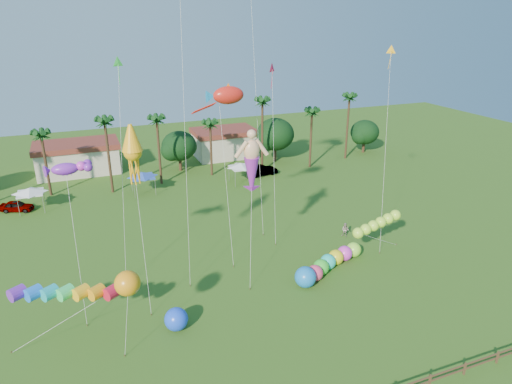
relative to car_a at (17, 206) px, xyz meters
name	(u,v)px	position (x,y,z in m)	size (l,w,h in m)	color
ground	(306,352)	(21.85, -36.58, -0.68)	(160.00, 160.00, 0.00)	#285116
tree_line	(197,144)	(25.41, 7.42, 3.60)	(69.46, 8.91, 11.00)	#3A2819
buildings_row	(149,153)	(18.76, 13.42, 1.32)	(35.00, 7.00, 4.00)	beige
tent_row	(143,176)	(15.85, -0.24, 2.07)	(31.00, 4.00, 0.60)	white
car_a	(17,206)	(0.00, 0.00, 0.00)	(1.60, 3.98, 1.36)	#4C4C54
car_b	(262,170)	(34.06, 1.42, 0.11)	(1.67, 4.79, 1.58)	#4C4C54
spectator_b	(345,230)	(34.58, -21.46, 0.13)	(0.78, 0.61, 1.61)	gray
caterpillar_inflatable	(327,264)	(28.86, -27.26, 0.14)	(9.23, 5.20, 1.96)	#E83D6E
blue_ball	(176,319)	(13.60, -30.45, 0.25)	(1.85, 1.85, 1.85)	blue
rainbow_tube	(85,297)	(7.30, -28.99, 2.91)	(9.24, 3.93, 4.11)	red
green_worm	(358,233)	(32.70, -26.48, 2.40)	(8.97, 3.22, 3.74)	#B1F436
orange_ball_kite	(127,283)	(10.19, -32.09, 5.27)	(2.27, 2.27, 6.84)	orange
merman_kite	(252,166)	(22.40, -24.14, 9.89)	(2.86, 4.42, 13.34)	#EBB185
fish_kite	(228,95)	(22.20, -18.62, 15.29)	(4.57, 5.28, 16.92)	red
squid_kite	(133,152)	(12.18, -24.88, 12.43)	(1.91, 4.04, 15.41)	#FBA814
lobster_kite	(65,169)	(7.10, -23.17, 11.14)	(4.07, 5.96, 12.52)	purple
delta_kite_red	(272,71)	(27.77, -16.20, 17.01)	(1.83, 4.82, 18.59)	red
delta_kite_yellow	(391,57)	(37.13, -22.99, 18.70)	(1.86, 3.67, 20.45)	yellow
delta_kite_green	(118,67)	(12.46, -17.33, 18.11)	(2.39, 5.10, 19.75)	#34DE42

